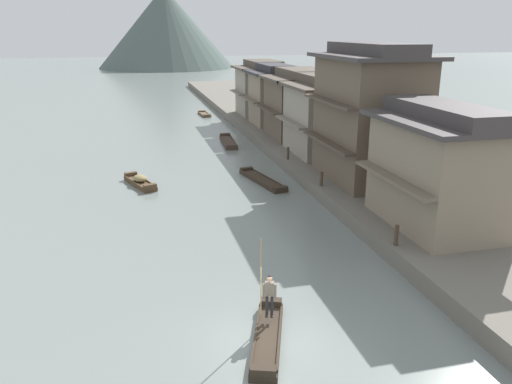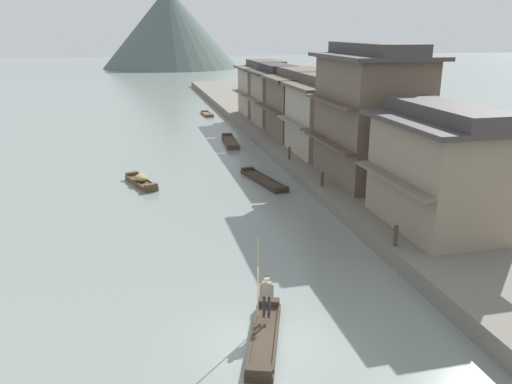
{
  "view_description": "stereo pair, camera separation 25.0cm",
  "coord_description": "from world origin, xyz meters",
  "px_view_note": "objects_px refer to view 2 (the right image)",
  "views": [
    {
      "loc": [
        -4.1,
        -15.0,
        10.4
      ],
      "look_at": [
        2.47,
        11.73,
        1.66
      ],
      "focal_mm": 36.06,
      "sensor_mm": 36.0,
      "label": 1
    },
    {
      "loc": [
        -3.85,
        -15.06,
        10.4
      ],
      "look_at": [
        2.47,
        11.73,
        1.66
      ],
      "focal_mm": 36.06,
      "sensor_mm": 36.0,
      "label": 2
    }
  ],
  "objects_px": {
    "boat_foreground_poled": "(264,338)",
    "boat_moored_nearest": "(263,180)",
    "mooring_post_dock_far": "(289,153)",
    "house_waterfront_narrow": "(305,104)",
    "house_waterfront_end": "(265,88)",
    "boat_moored_third": "(230,142)",
    "house_waterfront_second": "(370,115)",
    "house_waterfront_nearest": "(439,168)",
    "house_waterfront_tall": "(329,115)",
    "house_waterfront_far": "(277,95)",
    "mooring_post_dock_near": "(396,236)",
    "boat_moored_far": "(207,114)",
    "boatman_person": "(266,291)",
    "mooring_post_dock_mid": "(322,179)",
    "boat_moored_second": "(141,181)"
  },
  "relations": [
    {
      "from": "boat_moored_nearest",
      "to": "boat_moored_second",
      "type": "height_order",
      "value": "boat_moored_second"
    },
    {
      "from": "boat_moored_far",
      "to": "house_waterfront_second",
      "type": "bearing_deg",
      "value": -80.31
    },
    {
      "from": "house_waterfront_nearest",
      "to": "house_waterfront_tall",
      "type": "relative_size",
      "value": 1.08
    },
    {
      "from": "boat_foreground_poled",
      "to": "house_waterfront_second",
      "type": "bearing_deg",
      "value": 54.77
    },
    {
      "from": "mooring_post_dock_far",
      "to": "house_waterfront_end",
      "type": "bearing_deg",
      "value": 80.46
    },
    {
      "from": "boat_foreground_poled",
      "to": "boat_moored_nearest",
      "type": "xyz_separation_m",
      "value": [
        4.74,
        19.04,
        -0.03
      ]
    },
    {
      "from": "house_waterfront_nearest",
      "to": "house_waterfront_end",
      "type": "height_order",
      "value": "same"
    },
    {
      "from": "house_waterfront_nearest",
      "to": "house_waterfront_end",
      "type": "bearing_deg",
      "value": 89.17
    },
    {
      "from": "house_waterfront_far",
      "to": "house_waterfront_end",
      "type": "height_order",
      "value": "same"
    },
    {
      "from": "boat_moored_nearest",
      "to": "house_waterfront_narrow",
      "type": "distance_m",
      "value": 13.23
    },
    {
      "from": "house_waterfront_tall",
      "to": "mooring_post_dock_near",
      "type": "bearing_deg",
      "value": -101.49
    },
    {
      "from": "boat_moored_far",
      "to": "house_waterfront_nearest",
      "type": "xyz_separation_m",
      "value": [
        5.55,
        -42.85,
        3.74
      ]
    },
    {
      "from": "boat_moored_second",
      "to": "mooring_post_dock_near",
      "type": "distance_m",
      "value": 19.12
    },
    {
      "from": "boat_foreground_poled",
      "to": "mooring_post_dock_near",
      "type": "height_order",
      "value": "mooring_post_dock_near"
    },
    {
      "from": "boat_moored_second",
      "to": "boat_moored_third",
      "type": "relative_size",
      "value": 0.7
    },
    {
      "from": "boatman_person",
      "to": "house_waterfront_nearest",
      "type": "distance_m",
      "value": 12.15
    },
    {
      "from": "boat_moored_nearest",
      "to": "mooring_post_dock_near",
      "type": "xyz_separation_m",
      "value": [
        2.7,
        -14.21,
        1.21
      ]
    },
    {
      "from": "boat_moored_nearest",
      "to": "mooring_post_dock_far",
      "type": "xyz_separation_m",
      "value": [
        2.7,
        2.66,
        1.21
      ]
    },
    {
      "from": "boat_moored_second",
      "to": "boatman_person",
      "type": "bearing_deg",
      "value": -78.35
    },
    {
      "from": "boatman_person",
      "to": "house_waterfront_tall",
      "type": "xyz_separation_m",
      "value": [
        10.92,
        22.43,
        2.35
      ]
    },
    {
      "from": "mooring_post_dock_near",
      "to": "boat_moored_second",
      "type": "bearing_deg",
      "value": 125.87
    },
    {
      "from": "boatman_person",
      "to": "boat_moored_third",
      "type": "distance_m",
      "value": 31.8
    },
    {
      "from": "boat_moored_third",
      "to": "house_waterfront_end",
      "type": "xyz_separation_m",
      "value": [
        6.34,
        11.45,
        3.72
      ]
    },
    {
      "from": "boat_moored_nearest",
      "to": "mooring_post_dock_far",
      "type": "bearing_deg",
      "value": 44.62
    },
    {
      "from": "house_waterfront_nearest",
      "to": "house_waterfront_second",
      "type": "xyz_separation_m",
      "value": [
        0.29,
        8.64,
        1.29
      ]
    },
    {
      "from": "house_waterfront_far",
      "to": "boatman_person",
      "type": "bearing_deg",
      "value": -106.01
    },
    {
      "from": "boat_moored_nearest",
      "to": "house_waterfront_narrow",
      "type": "bearing_deg",
      "value": 58.52
    },
    {
      "from": "house_waterfront_end",
      "to": "mooring_post_dock_mid",
      "type": "relative_size",
      "value": 7.17
    },
    {
      "from": "house_waterfront_end",
      "to": "mooring_post_dock_near",
      "type": "distance_m",
      "value": 39.16
    },
    {
      "from": "boat_foreground_poled",
      "to": "house_waterfront_far",
      "type": "xyz_separation_m",
      "value": [
        10.6,
        36.87,
        3.71
      ]
    },
    {
      "from": "mooring_post_dock_near",
      "to": "boat_moored_far",
      "type": "bearing_deg",
      "value": 93.04
    },
    {
      "from": "boat_moored_second",
      "to": "mooring_post_dock_far",
      "type": "height_order",
      "value": "mooring_post_dock_far"
    },
    {
      "from": "house_waterfront_narrow",
      "to": "mooring_post_dock_near",
      "type": "bearing_deg",
      "value": -98.93
    },
    {
      "from": "house_waterfront_second",
      "to": "house_waterfront_far",
      "type": "relative_size",
      "value": 1.42
    },
    {
      "from": "house_waterfront_far",
      "to": "mooring_post_dock_near",
      "type": "xyz_separation_m",
      "value": [
        -3.17,
        -32.03,
        -2.53
      ]
    },
    {
      "from": "house_waterfront_end",
      "to": "mooring_post_dock_near",
      "type": "xyz_separation_m",
      "value": [
        -3.7,
        -38.9,
        -2.52
      ]
    },
    {
      "from": "mooring_post_dock_near",
      "to": "house_waterfront_nearest",
      "type": "bearing_deg",
      "value": 31.65
    },
    {
      "from": "boat_foreground_poled",
      "to": "house_waterfront_second",
      "type": "distance_m",
      "value": 19.53
    },
    {
      "from": "house_waterfront_end",
      "to": "mooring_post_dock_mid",
      "type": "height_order",
      "value": "house_waterfront_end"
    },
    {
      "from": "house_waterfront_nearest",
      "to": "house_waterfront_far",
      "type": "xyz_separation_m",
      "value": [
        0.0,
        30.08,
        0.01
      ]
    },
    {
      "from": "house_waterfront_tall",
      "to": "mooring_post_dock_near",
      "type": "xyz_separation_m",
      "value": [
        -3.75,
        -18.44,
        -2.51
      ]
    },
    {
      "from": "house_waterfront_tall",
      "to": "mooring_post_dock_mid",
      "type": "distance_m",
      "value": 9.85
    },
    {
      "from": "house_waterfront_tall",
      "to": "house_waterfront_narrow",
      "type": "distance_m",
      "value": 6.59
    },
    {
      "from": "boat_moored_nearest",
      "to": "house_waterfront_nearest",
      "type": "xyz_separation_m",
      "value": [
        5.87,
        -12.25,
        3.73
      ]
    },
    {
      "from": "boat_moored_second",
      "to": "house_waterfront_nearest",
      "type": "distance_m",
      "value": 20.04
    },
    {
      "from": "boatman_person",
      "to": "house_waterfront_second",
      "type": "xyz_separation_m",
      "value": [
        10.63,
        14.58,
        3.64
      ]
    },
    {
      "from": "house_waterfront_narrow",
      "to": "house_waterfront_end",
      "type": "xyz_separation_m",
      "value": [
        -0.23,
        13.87,
        0.01
      ]
    },
    {
      "from": "boat_moored_third",
      "to": "house_waterfront_second",
      "type": "height_order",
      "value": "house_waterfront_second"
    },
    {
      "from": "boat_foreground_poled",
      "to": "boatman_person",
      "type": "bearing_deg",
      "value": 72.57
    },
    {
      "from": "house_waterfront_nearest",
      "to": "house_waterfront_tall",
      "type": "bearing_deg",
      "value": 87.98
    }
  ]
}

